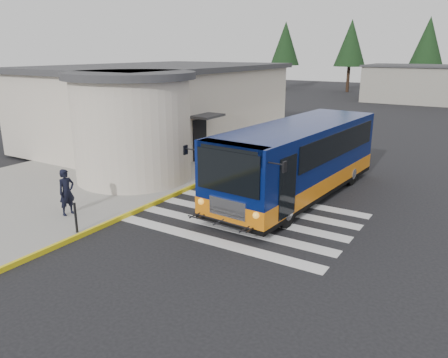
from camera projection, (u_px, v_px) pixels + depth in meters
The scene contains 9 objects.
ground at pixel (265, 212), 16.40m from camera, with size 140.00×140.00×0.00m, color black.
sidewalk at pixel (152, 158), 24.20m from camera, with size 10.00×34.00×0.15m, color gray.
curb_strip at pixel (229, 171), 21.69m from camera, with size 0.12×34.00×0.16m, color yellow.
station_building at pixel (159, 106), 26.79m from camera, with size 12.70×18.70×4.80m.
crosswalk at pixel (243, 216), 16.00m from camera, with size 8.00×5.35×0.01m.
transit_bus at pixel (298, 163), 17.82m from camera, with size 4.04×10.86×3.01m.
pedestrian_a at pixel (67, 192), 15.56m from camera, with size 0.61×0.40×1.68m, color black.
pedestrian_b at pixel (114, 162), 19.83m from camera, with size 0.79×0.61×1.62m, color black.
bollard at pixel (76, 218), 14.08m from camera, with size 0.08×0.08×1.02m, color black.
Camera 1 is at (6.82, -13.86, 5.86)m, focal length 35.00 mm.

